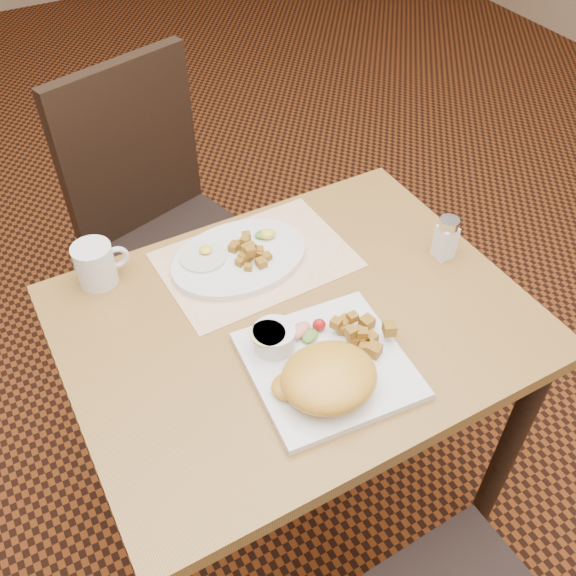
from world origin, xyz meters
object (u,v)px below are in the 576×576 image
at_px(plate_square, 328,365).
at_px(table, 296,352).
at_px(chair_far, 163,220).
at_px(salt_shaker, 446,237).
at_px(coffee_mug, 96,264).
at_px(plate_oval, 239,258).

bearing_deg(plate_square, table, 84.27).
xyz_separation_m(chair_far, salt_shaker, (0.42, -0.68, 0.26)).
height_order(plate_square, coffee_mug, coffee_mug).
height_order(table, chair_far, chair_far).
distance_m(table, chair_far, 0.69).
distance_m(salt_shaker, coffee_mug, 0.74).
xyz_separation_m(chair_far, plate_square, (0.03, -0.82, 0.22)).
bearing_deg(coffee_mug, table, -43.39).
bearing_deg(table, plate_oval, 97.69).
relative_size(table, plate_square, 3.21).
height_order(salt_shaker, coffee_mug, salt_shaker).
xyz_separation_m(salt_shaker, coffee_mug, (-0.68, 0.29, -0.01)).
bearing_deg(plate_oval, chair_far, 92.32).
relative_size(plate_square, plate_oval, 0.92).
relative_size(table, salt_shaker, 9.00).
height_order(chair_far, plate_oval, chair_far).
xyz_separation_m(table, plate_square, (-0.01, -0.14, 0.12)).
height_order(plate_square, plate_oval, plate_oval).
bearing_deg(coffee_mug, plate_oval, -17.71).
xyz_separation_m(plate_oval, salt_shaker, (0.40, -0.20, 0.04)).
bearing_deg(chair_far, coffee_mug, 40.34).
height_order(plate_oval, salt_shaker, salt_shaker).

